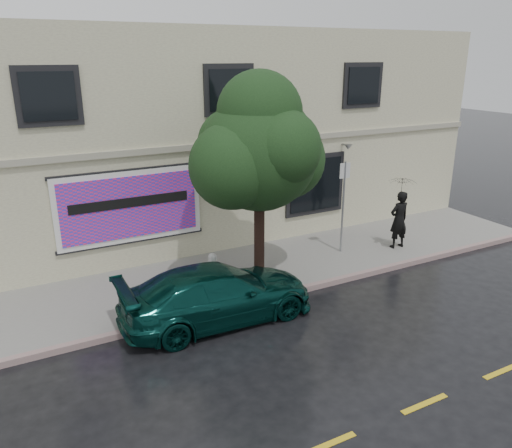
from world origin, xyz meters
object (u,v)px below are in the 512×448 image
fire_hydrant (213,267)px  street_tree (259,153)px  car (218,294)px  pedestrian (399,220)px

fire_hydrant → street_tree: bearing=-45.2°
car → street_tree: bearing=-58.8°
pedestrian → street_tree: size_ratio=0.37×
car → pedestrian: size_ratio=2.50×
car → street_tree: (1.68, 1.00, 3.12)m
pedestrian → fire_hydrant: size_ratio=2.28×
car → fire_hydrant: (0.64, 1.80, -0.14)m
car → fire_hydrant: size_ratio=5.70×
car → fire_hydrant: 1.91m
street_tree → fire_hydrant: size_ratio=6.19×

